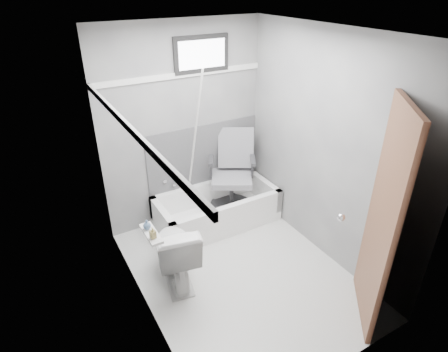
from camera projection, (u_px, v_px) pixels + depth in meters
floor at (240, 273)px, 3.96m from camera, size 2.60×2.60×0.00m
ceiling at (247, 32)px, 2.83m from camera, size 2.60×2.60×0.00m
wall_back at (184, 128)px, 4.39m from camera, size 2.00×0.02×2.40m
wall_front at (352, 254)px, 2.40m from camera, size 2.00×0.02×2.40m
wall_left at (136, 202)px, 2.96m from camera, size 0.02×2.60×2.40m
wall_right at (325, 150)px, 3.83m from camera, size 0.02×2.60×2.40m
bathtub at (217, 208)px, 4.68m from camera, size 1.50×0.70×0.42m
office_chair at (232, 173)px, 4.62m from camera, size 0.79×0.79×1.00m
toilet at (175, 252)px, 3.71m from camera, size 0.55×0.80×0.72m
door at (435, 232)px, 2.94m from camera, size 0.78×0.78×2.00m
window at (201, 54)px, 4.10m from camera, size 0.66×0.04×0.40m
backerboard at (204, 155)px, 4.68m from camera, size 1.50×0.02×0.78m
trim_back at (181, 75)px, 4.09m from camera, size 2.00×0.02×0.06m
trim_left at (129, 127)px, 2.67m from camera, size 0.02×2.60×0.06m
pole at (194, 147)px, 4.28m from camera, size 0.02×0.59×1.87m
shelf at (151, 234)px, 3.08m from camera, size 0.10×0.32×0.02m
soap_bottle_a at (153, 233)px, 2.98m from camera, size 0.05×0.05×0.10m
soap_bottle_b at (147, 224)px, 3.09m from camera, size 0.09×0.09×0.08m
faucet at (173, 181)px, 4.59m from camera, size 0.26×0.10×0.16m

